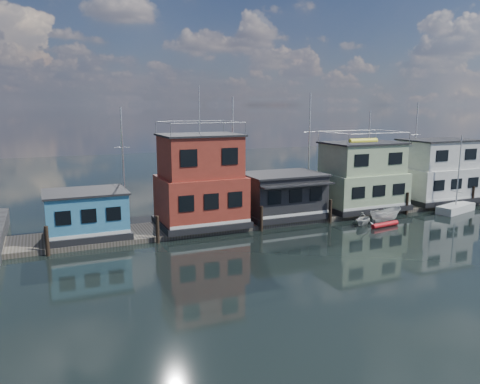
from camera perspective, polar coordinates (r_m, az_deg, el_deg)
name	(u,v)px	position (r m, az deg, el deg)	size (l,w,h in m)	color
ground	(368,257)	(34.95, 15.29, -7.60)	(160.00, 160.00, 0.00)	black
dock	(286,217)	(44.50, 5.67, -3.10)	(48.00, 5.00, 0.40)	#595147
houseboat_blue	(86,214)	(38.84, -18.23, -2.56)	(6.40, 4.90, 3.66)	black
houseboat_red	(200,183)	(40.35, -4.85, 1.16)	(7.40, 5.90, 11.86)	black
houseboat_dark	(282,195)	(43.78, 5.17, -0.35)	(7.40, 6.10, 4.06)	black
houseboat_green	(361,177)	(48.49, 14.58, 1.77)	(8.40, 5.90, 7.03)	black
houseboat_white	(436,172)	(55.16, 22.83, 2.30)	(8.40, 5.90, 6.66)	black
pilings	(299,215)	(41.77, 7.15, -2.77)	(42.28, 0.28, 2.20)	#2D2116
background_masts	(299,153)	(51.08, 7.21, 4.72)	(36.40, 0.16, 12.00)	silver
dinghy_white	(363,219)	(43.43, 14.80, -3.16)	(2.06, 2.39, 1.26)	silver
day_sailer	(456,208)	(52.06, 24.80, -1.76)	(5.18, 2.89, 7.76)	silver
motorboat	(385,215)	(45.07, 17.29, -2.72)	(1.33, 3.55, 1.37)	silver
red_kayak	(385,225)	(43.55, 17.25, -3.81)	(0.44, 0.44, 3.01)	red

